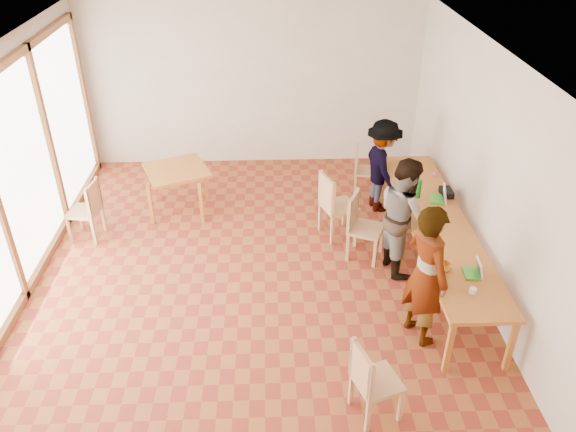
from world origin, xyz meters
name	(u,v)px	position (x,y,z in m)	size (l,w,h in m)	color
ground	(252,292)	(0.00, 0.00, 0.00)	(8.00, 8.00, 0.00)	brown
wall_back	(253,84)	(0.00, 4.00, 1.50)	(6.00, 0.10, 3.00)	beige
wall_right	(499,189)	(3.00, 0.00, 1.50)	(0.10, 8.00, 3.00)	beige
ceiling	(243,65)	(0.00, 0.00, 3.02)	(6.00, 8.00, 0.04)	white
communal_table	(437,224)	(2.50, 0.50, 0.70)	(0.80, 4.00, 0.75)	#C27D2B
side_table	(177,174)	(-1.20, 2.17, 0.67)	(0.90, 0.90, 0.75)	#C27D2B
chair_near	(369,375)	(1.19, -2.00, 0.56)	(0.54, 0.54, 0.49)	tan
chair_mid	(359,220)	(1.50, 0.80, 0.60)	(0.60, 0.60, 0.52)	tan
chair_far	(333,200)	(1.18, 1.32, 0.63)	(0.62, 0.62, 0.55)	tan
chair_empty	(361,165)	(1.81, 2.70, 0.51)	(0.45, 0.45, 0.44)	tan
chair_spare	(89,205)	(-2.40, 1.41, 0.57)	(0.49, 0.49, 0.49)	tan
person_near	(426,275)	(1.99, -0.85, 0.89)	(0.65, 0.42, 1.77)	gray
person_mid	(404,215)	(2.04, 0.52, 0.83)	(0.80, 0.63, 1.65)	gray
person_far	(382,166)	(2.04, 2.12, 0.76)	(0.99, 0.57, 1.53)	gray
laptop_near	(475,271)	(2.61, -0.69, 0.80)	(0.22, 0.25, 0.20)	green
laptop_mid	(431,219)	(2.39, 0.46, 0.80)	(0.24, 0.25, 0.18)	green
laptop_far	(441,196)	(2.68, 1.03, 0.81)	(0.30, 0.32, 0.23)	green
yellow_mug	(445,267)	(2.29, -0.60, 0.81)	(0.14, 0.14, 0.11)	orange
green_bottle	(419,189)	(2.38, 1.13, 0.89)	(0.07, 0.07, 0.28)	#136B19
clear_glass	(441,224)	(2.49, 0.33, 0.80)	(0.07, 0.07, 0.09)	silver
condiment_cup	(473,291)	(2.48, -1.02, 0.78)	(0.08, 0.08, 0.06)	white
pink_phone	(434,174)	(2.80, 1.83, 0.76)	(0.05, 0.10, 0.01)	#EE4B9C
black_pouch	(446,192)	(2.80, 1.18, 0.80)	(0.16, 0.26, 0.09)	black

